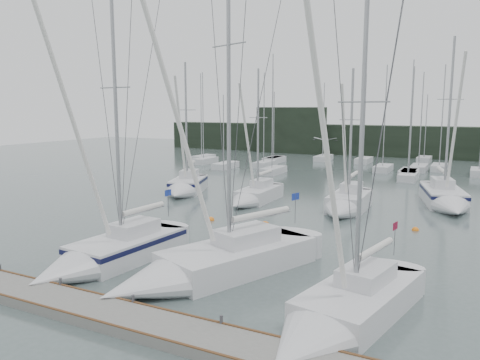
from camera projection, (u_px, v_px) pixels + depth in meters
name	position (u px, v px, depth m)	size (l,w,h in m)	color
ground	(227.00, 286.00, 21.18)	(160.00, 160.00, 0.00)	#4C5D5B
dock	(160.00, 328.00, 16.75)	(24.00, 2.00, 0.40)	#63635F
far_treeline	(412.00, 142.00, 75.30)	(90.00, 4.00, 5.00)	black
far_building_left	(291.00, 130.00, 82.33)	(12.00, 3.00, 8.00)	black
mast_forest	(377.00, 167.00, 59.13)	(54.81, 26.48, 14.82)	silver
sailboat_near_left	(103.00, 256.00, 23.52)	(3.68, 9.60, 15.18)	silver
sailboat_near_center	(197.00, 269.00, 21.69)	(7.38, 11.63, 18.44)	silver
sailboat_near_right	(337.00, 317.00, 16.83)	(4.65, 9.66, 13.92)	silver
sailboat_mid_a	(185.00, 187.00, 43.43)	(5.04, 8.01, 12.94)	silver
sailboat_mid_b	(252.00, 197.00, 39.19)	(2.46, 7.79, 11.92)	silver
sailboat_mid_c	(345.00, 205.00, 35.72)	(2.79, 7.77, 11.72)	silver
sailboat_mid_d	(447.00, 200.00, 37.50)	(4.99, 9.76, 14.47)	silver
buoy_a	(265.00, 226.00, 31.82)	(0.68, 0.68, 0.68)	orange
buoy_b	(415.00, 230.00, 30.75)	(0.46, 0.46, 0.46)	orange
buoy_c	(211.00, 220.00, 33.49)	(0.51, 0.51, 0.51)	orange
seagull	(325.00, 139.00, 21.55)	(1.08, 0.49, 0.21)	white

